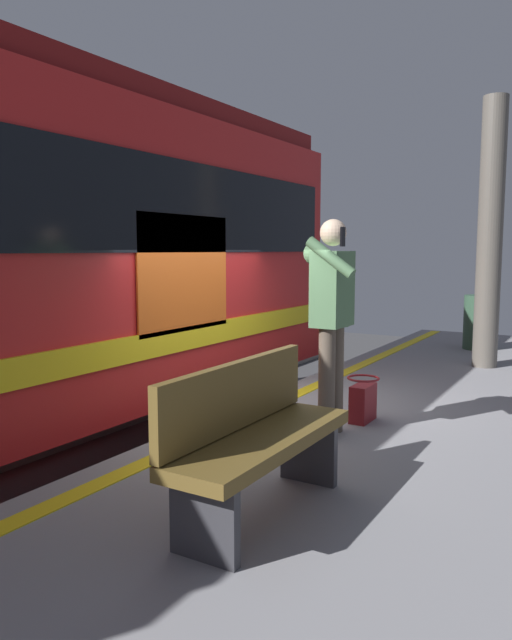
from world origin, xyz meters
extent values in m
plane|color=#3D3D3F|center=(0.00, 0.00, 0.00)|extent=(23.86, 23.86, 0.00)
cube|color=gray|center=(0.00, 2.35, 0.47)|extent=(13.32, 4.70, 0.94)
cube|color=yellow|center=(0.00, 0.30, 0.95)|extent=(13.05, 0.16, 0.01)
cube|color=slate|center=(0.00, -1.24, 0.08)|extent=(17.31, 0.08, 0.16)
cube|color=slate|center=(0.00, -2.67, 0.08)|extent=(17.31, 0.08, 0.16)
cube|color=black|center=(1.98, -0.52, 2.92)|extent=(9.47, 0.03, 0.90)
cube|color=yellow|center=(1.98, -0.52, 1.61)|extent=(9.47, 0.03, 0.24)
cube|color=#D85919|center=(0.23, -0.52, 2.27)|extent=(1.43, 0.02, 1.16)
cylinder|color=black|center=(-1.26, -0.82, 0.58)|extent=(0.84, 0.12, 0.84)
cylinder|color=black|center=(-1.26, -3.08, 0.58)|extent=(0.84, 0.12, 0.84)
cylinder|color=brown|center=(0.36, 1.17, 1.41)|extent=(0.14, 0.14, 0.92)
cylinder|color=brown|center=(0.54, 1.17, 1.41)|extent=(0.14, 0.14, 0.92)
cube|color=#4C724C|center=(0.45, 1.17, 2.18)|extent=(0.40, 0.24, 0.62)
sphere|color=#4C724C|center=(0.45, 1.01, 2.47)|extent=(0.20, 0.20, 0.20)
sphere|color=beige|center=(0.45, 1.17, 2.64)|extent=(0.22, 0.22, 0.22)
cylinder|color=#4C724C|center=(0.20, 1.17, 2.12)|extent=(0.09, 0.09, 0.56)
cylinder|color=#4C724C|center=(0.68, 1.25, 2.44)|extent=(0.09, 0.42, 0.33)
cube|color=black|center=(0.68, 1.35, 2.60)|extent=(0.07, 0.02, 0.15)
cube|color=maroon|center=(-0.05, 1.27, 1.11)|extent=(0.32, 0.15, 0.34)
torus|color=maroon|center=(-0.05, 1.27, 1.34)|extent=(0.29, 0.29, 0.02)
cylinder|color=#59544C|center=(-3.35, 1.74, 2.70)|extent=(0.32, 0.32, 3.52)
cube|color=brown|center=(2.11, 1.48, 1.39)|extent=(1.50, 0.44, 0.08)
cube|color=brown|center=(2.11, 1.29, 1.64)|extent=(1.50, 0.06, 0.40)
cube|color=#333338|center=(1.51, 1.48, 1.17)|extent=(0.06, 0.40, 0.45)
cube|color=#333338|center=(2.71, 1.48, 1.17)|extent=(0.06, 0.40, 0.45)
cylinder|color=#2D4C38|center=(-4.80, 1.39, 1.37)|extent=(0.46, 0.46, 0.85)
camera|label=1|loc=(5.04, 3.17, 2.50)|focal=33.69mm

